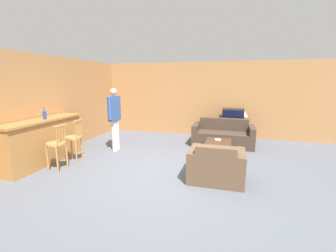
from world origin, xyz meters
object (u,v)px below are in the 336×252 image
(tv, at_px, (233,116))
(bottle, at_px, (44,114))
(book_on_table, at_px, (218,140))
(person_by_window, at_px, (115,116))
(couch_far, at_px, (223,136))
(armchair_near, at_px, (216,167))
(bar_chair_near, at_px, (57,147))
(coffee_table, at_px, (218,145))
(bar_chair_mid, at_px, (74,140))
(table_lamp, at_px, (244,114))
(tv_unit, at_px, (232,132))

(tv, bearing_deg, bottle, -140.62)
(book_on_table, bearing_deg, person_by_window, -174.01)
(couch_far, distance_m, armchair_near, 2.61)
(couch_far, relative_size, bottle, 6.56)
(bar_chair_near, relative_size, tv, 1.50)
(coffee_table, bearing_deg, bar_chair_mid, -160.50)
(bar_chair_near, height_order, person_by_window, person_by_window)
(bar_chair_near, height_order, couch_far, bar_chair_near)
(bar_chair_near, relative_size, couch_far, 0.58)
(coffee_table, bearing_deg, bottle, -159.97)
(bar_chair_near, xyz_separation_m, book_on_table, (3.33, 1.99, -0.11))
(bar_chair_near, bearing_deg, bottle, 150.07)
(couch_far, xyz_separation_m, table_lamp, (0.62, 0.78, 0.59))
(armchair_near, height_order, book_on_table, armchair_near)
(tv, relative_size, book_on_table, 3.89)
(armchair_near, bearing_deg, bar_chair_near, -173.24)
(table_lamp, bearing_deg, bar_chair_near, -136.78)
(armchair_near, xyz_separation_m, book_on_table, (-0.07, 1.59, 0.14))
(bar_chair_mid, bearing_deg, bottle, -156.82)
(table_lamp, bearing_deg, tv, -179.50)
(person_by_window, bearing_deg, armchair_near, -23.85)
(couch_far, xyz_separation_m, armchair_near, (-0.02, -2.61, 0.00))
(bar_chair_mid, xyz_separation_m, book_on_table, (3.33, 1.44, -0.11))
(armchair_near, distance_m, bottle, 4.06)
(armchair_near, xyz_separation_m, table_lamp, (0.64, 3.40, 0.59))
(bar_chair_mid, relative_size, table_lamp, 2.26)
(coffee_table, relative_size, tv_unit, 1.06)
(bar_chair_near, height_order, coffee_table, bar_chair_near)
(armchair_near, height_order, coffee_table, armchair_near)
(person_by_window, bearing_deg, coffee_table, 0.98)
(bottle, bearing_deg, book_on_table, 23.31)
(book_on_table, distance_m, table_lamp, 2.00)
(couch_far, xyz_separation_m, tv_unit, (0.27, 0.78, -0.02))
(couch_far, height_order, table_lamp, table_lamp)
(tv_unit, bearing_deg, bar_chair_near, -134.16)
(armchair_near, distance_m, person_by_window, 3.26)
(book_on_table, height_order, person_by_window, person_by_window)
(table_lamp, bearing_deg, armchair_near, -100.64)
(couch_far, height_order, tv, tv)
(tv, bearing_deg, armchair_near, -94.80)
(armchair_near, bearing_deg, tv_unit, 85.20)
(bar_chair_near, bearing_deg, couch_far, 41.38)
(bar_chair_near, distance_m, armchair_near, 3.44)
(bottle, bearing_deg, armchair_near, 1.26)
(couch_far, bearing_deg, table_lamp, 51.63)
(tv, xyz_separation_m, bottle, (-4.24, -3.48, 0.40))
(armchair_near, relative_size, person_by_window, 0.61)
(tv_unit, bearing_deg, couch_far, -108.85)
(bar_chair_near, height_order, tv_unit, bar_chair_near)
(bar_chair_mid, bearing_deg, person_by_window, 66.55)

